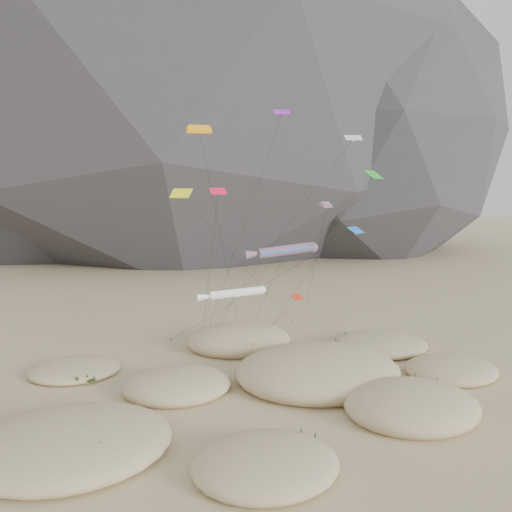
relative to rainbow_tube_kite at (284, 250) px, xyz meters
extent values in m
plane|color=#CCB789|center=(-2.78, -13.36, -12.77)|extent=(500.00, 500.00, 0.00)
ellipsoid|color=black|center=(5.22, 101.64, 47.23)|extent=(191.54, 147.29, 156.00)
ellipsoid|color=#2B2B30|center=(-39.78, 109.64, 31.23)|extent=(136.20, 127.83, 116.00)
ellipsoid|color=black|center=(53.22, 96.64, 25.23)|extent=(130.55, 126.41, 100.00)
ellipsoid|color=#CCB789|center=(-22.58, -18.26, -12.03)|extent=(15.56, 13.23, 3.30)
ellipsoid|color=#CCB789|center=(-8.65, -24.41, -12.17)|extent=(10.79, 9.17, 2.68)
ellipsoid|color=#CCB789|center=(6.42, -18.67, -11.94)|extent=(12.34, 10.49, 3.67)
ellipsoid|color=#CCB789|center=(-13.58, -8.45, -12.14)|extent=(10.88, 9.25, 2.82)
ellipsoid|color=#CCB789|center=(1.10, -9.13, -11.76)|extent=(17.65, 15.00, 4.51)
ellipsoid|color=#CCB789|center=(15.84, -10.98, -12.25)|extent=(10.19, 8.67, 2.33)
ellipsoid|color=#CCB789|center=(-4.67, 4.02, -11.93)|extent=(13.29, 11.30, 3.75)
ellipsoid|color=#CCB789|center=(12.39, -0.96, -12.27)|extent=(12.46, 10.59, 2.22)
ellipsoid|color=#CCB789|center=(-24.11, -0.93, -12.38)|extent=(9.79, 8.32, 1.74)
ellipsoid|color=black|center=(-20.53, -20.44, -11.87)|extent=(2.45, 2.09, 0.73)
ellipsoid|color=black|center=(-18.61, -16.63, -11.97)|extent=(2.55, 2.18, 0.77)
ellipsoid|color=black|center=(-6.35, -24.28, -12.17)|extent=(2.45, 2.10, 0.74)
ellipsoid|color=black|center=(-5.28, -22.08, -12.27)|extent=(2.17, 1.86, 0.65)
ellipsoid|color=black|center=(8.65, -15.91, -11.77)|extent=(3.17, 2.71, 0.95)
ellipsoid|color=black|center=(5.84, -20.62, -11.97)|extent=(2.43, 2.08, 0.73)
ellipsoid|color=black|center=(-14.62, -8.84, -11.97)|extent=(2.59, 2.22, 0.78)
ellipsoid|color=black|center=(-11.10, -7.44, -12.07)|extent=(2.11, 1.81, 0.63)
ellipsoid|color=black|center=(-0.74, -8.00, -11.67)|extent=(3.55, 3.03, 1.06)
ellipsoid|color=black|center=(3.91, -8.85, -11.77)|extent=(2.87, 2.45, 0.86)
ellipsoid|color=black|center=(-1.14, -10.54, -11.87)|extent=(2.34, 2.01, 0.70)
ellipsoid|color=black|center=(16.28, -12.39, -12.17)|extent=(2.33, 1.99, 0.70)
ellipsoid|color=black|center=(-3.50, 4.05, -11.77)|extent=(3.21, 2.75, 0.96)
ellipsoid|color=black|center=(-3.31, -0.25, -11.87)|extent=(2.50, 2.14, 0.75)
ellipsoid|color=black|center=(10.29, 1.54, -12.07)|extent=(2.49, 2.13, 0.75)
ellipsoid|color=black|center=(8.16, 0.00, -12.17)|extent=(1.95, 1.67, 0.58)
ellipsoid|color=black|center=(-24.72, -1.90, -12.27)|extent=(2.00, 1.72, 0.60)
ellipsoid|color=black|center=(-22.56, -3.94, -12.37)|extent=(2.11, 1.80, 0.63)
cylinder|color=#3F2D1E|center=(-7.98, 9.98, -12.62)|extent=(0.08, 0.08, 0.30)
cylinder|color=#3F2D1E|center=(-1.94, 11.24, -12.62)|extent=(0.08, 0.08, 0.30)
cylinder|color=#3F2D1E|center=(0.29, 8.69, -12.62)|extent=(0.08, 0.08, 0.30)
cylinder|color=#3F2D1E|center=(5.34, 13.30, -12.62)|extent=(0.08, 0.08, 0.30)
cylinder|color=#3F2D1E|center=(5.75, 10.81, -12.62)|extent=(0.08, 0.08, 0.30)
cylinder|color=#3F2D1E|center=(-7.95, 13.88, -12.62)|extent=(0.08, 0.08, 0.30)
cylinder|color=#3F2D1E|center=(11.77, 10.35, -12.62)|extent=(0.08, 0.08, 0.30)
cylinder|color=#3F2D1E|center=(-13.13, 8.47, -12.62)|extent=(0.08, 0.08, 0.30)
cylinder|color=red|center=(0.31, -0.02, 0.04)|extent=(6.73, 1.57, 1.89)
sphere|color=red|center=(3.59, -0.20, 0.30)|extent=(1.27, 1.27, 1.27)
cone|color=red|center=(-3.30, 0.18, -0.29)|extent=(2.79, 1.24, 1.35)
cylinder|color=black|center=(-0.09, 6.65, -6.37)|extent=(0.83, 13.37, 12.83)
cylinder|color=white|center=(-6.81, -4.99, -3.78)|extent=(5.63, 1.13, 1.27)
sphere|color=white|center=(-4.04, -5.11, -3.56)|extent=(0.93, 0.93, 0.93)
cone|color=white|center=(-9.86, -4.86, -4.06)|extent=(2.30, 0.90, 0.95)
cylinder|color=black|center=(-7.24, 1.14, -8.28)|extent=(0.87, 12.28, 9.01)
cube|color=#FF9E0D|center=(-10.11, -1.43, 13.62)|extent=(2.76, 1.20, 0.80)
cube|color=#FF9E0D|center=(-10.11, -1.43, 13.83)|extent=(2.34, 0.94, 0.78)
cylinder|color=black|center=(-6.41, 6.03, 0.43)|extent=(7.43, 14.95, 26.41)
cube|color=#FF3C1A|center=(5.31, 0.02, 5.32)|extent=(2.09, 1.78, 0.56)
cube|color=#FF3C1A|center=(5.31, 0.02, 5.50)|extent=(1.75, 1.47, 0.55)
cylinder|color=black|center=(6.33, 6.78, -3.73)|extent=(2.07, 13.55, 18.10)
cube|color=silver|center=(9.16, 1.15, 13.50)|extent=(2.22, 1.45, 0.73)
cube|color=silver|center=(9.16, 1.15, 13.35)|extent=(0.28, 0.23, 0.71)
cylinder|color=black|center=(0.59, 5.57, 0.39)|extent=(17.17, 8.86, 26.23)
cube|color=purple|center=(-1.04, -2.31, 15.72)|extent=(1.98, 1.32, 0.63)
cube|color=purple|center=(-1.04, -2.31, 15.57)|extent=(0.25, 0.20, 0.63)
cylinder|color=black|center=(-4.51, 3.83, 1.50)|extent=(6.97, 12.32, 28.45)
cube|color=blue|center=(7.55, -3.72, 2.59)|extent=(2.47, 2.30, 0.74)
cube|color=blue|center=(7.55, -3.72, 2.44)|extent=(0.32, 0.31, 0.76)
cylinder|color=black|center=(-2.79, 2.37, -5.06)|extent=(20.70, 12.21, 15.33)
cube|color=red|center=(-0.78, -7.68, -3.96)|extent=(1.66, 1.52, 0.52)
cube|color=red|center=(-0.78, -7.68, -4.11)|extent=(0.23, 0.22, 0.51)
cylinder|color=black|center=(-0.24, 0.51, -8.34)|extent=(1.09, 16.38, 8.78)
cube|color=green|center=(10.43, -1.98, 8.98)|extent=(2.96, 2.72, 1.02)
cube|color=green|center=(10.43, -1.98, 8.83)|extent=(0.44, 0.43, 0.91)
cylinder|color=black|center=(5.36, 3.36, -1.87)|extent=(10.17, 10.70, 21.71)
cube|color=#FBFF1A|center=(-12.05, 0.04, 6.82)|extent=(2.63, 2.25, 1.04)
cube|color=#FBFF1A|center=(-12.05, 0.04, 6.67)|extent=(0.44, 0.46, 0.79)
cylinder|color=black|center=(-3.36, 6.67, -2.95)|extent=(17.42, 13.29, 19.56)
cube|color=red|center=(-8.41, -3.35, 7.08)|extent=(1.91, 1.22, 0.72)
cube|color=red|center=(-8.41, -3.35, 6.93)|extent=(0.25, 0.27, 0.60)
cylinder|color=black|center=(-8.18, 5.26, -2.82)|extent=(0.49, 17.24, 19.82)
camera|label=1|loc=(-17.21, -56.62, 7.54)|focal=35.00mm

